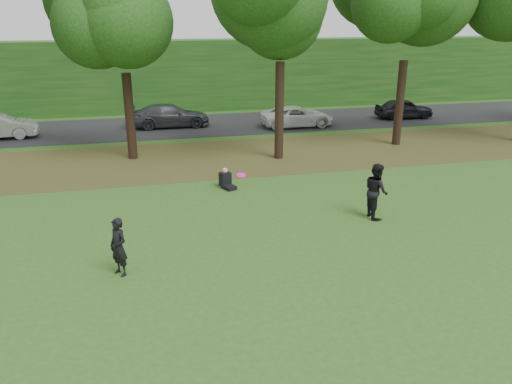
{
  "coord_description": "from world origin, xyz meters",
  "views": [
    {
      "loc": [
        -2.57,
        -10.59,
        6.66
      ],
      "look_at": [
        0.91,
        4.09,
        1.3
      ],
      "focal_mm": 35.0,
      "sensor_mm": 36.0,
      "label": 1
    }
  ],
  "objects_px": {
    "player_left": "(119,247)",
    "player_right": "(376,191)",
    "seated_person": "(226,181)",
    "frisbee": "(241,175)"
  },
  "relations": [
    {
      "from": "frisbee",
      "to": "seated_person",
      "type": "relative_size",
      "value": 0.42
    },
    {
      "from": "player_left",
      "to": "seated_person",
      "type": "distance_m",
      "value": 7.63
    },
    {
      "from": "player_right",
      "to": "frisbee",
      "type": "relative_size",
      "value": 5.49
    },
    {
      "from": "frisbee",
      "to": "seated_person",
      "type": "height_order",
      "value": "frisbee"
    },
    {
      "from": "player_left",
      "to": "player_right",
      "type": "distance_m",
      "value": 8.83
    },
    {
      "from": "player_right",
      "to": "seated_person",
      "type": "height_order",
      "value": "player_right"
    },
    {
      "from": "player_right",
      "to": "seated_person",
      "type": "bearing_deg",
      "value": 49.61
    },
    {
      "from": "player_left",
      "to": "frisbee",
      "type": "xyz_separation_m",
      "value": [
        3.65,
        1.34,
        1.33
      ]
    },
    {
      "from": "player_left",
      "to": "player_right",
      "type": "height_order",
      "value": "player_right"
    },
    {
      "from": "seated_person",
      "to": "player_left",
      "type": "bearing_deg",
      "value": -145.8
    }
  ]
}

